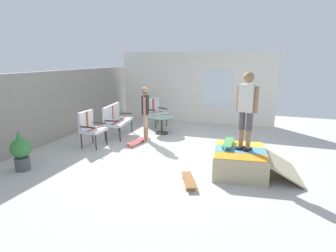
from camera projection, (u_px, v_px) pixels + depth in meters
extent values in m
cube|color=beige|center=(179.00, 153.00, 7.65)|extent=(12.00, 12.00, 0.10)
cube|color=gray|center=(55.00, 106.00, 8.65)|extent=(9.00, 0.20, 2.10)
cube|color=white|center=(195.00, 88.00, 10.97)|extent=(0.20, 6.00, 2.70)
cube|color=silver|center=(218.00, 89.00, 10.59)|extent=(0.03, 1.10, 1.40)
cube|color=tan|center=(239.00, 161.00, 6.22)|extent=(1.48, 1.26, 0.52)
cube|color=orange|center=(241.00, 157.00, 5.73)|extent=(0.56, 1.11, 0.01)
cube|color=#4C99D8|center=(240.00, 150.00, 6.15)|extent=(0.56, 1.11, 0.01)
cube|color=yellow|center=(239.00, 144.00, 6.58)|extent=(0.56, 1.11, 0.01)
cylinder|color=#B2B2B7|center=(215.00, 150.00, 6.27)|extent=(1.29, 0.21, 0.05)
cube|color=tan|center=(281.00, 165.00, 6.05)|extent=(1.39, 0.89, 0.43)
cylinder|color=#2D2823|center=(120.00, 135.00, 8.48)|extent=(0.04, 0.04, 0.44)
cylinder|color=#2D2823|center=(132.00, 126.00, 9.60)|extent=(0.04, 0.04, 0.44)
cylinder|color=#2D2823|center=(105.00, 134.00, 8.57)|extent=(0.04, 0.04, 0.44)
cylinder|color=#2D2823|center=(119.00, 125.00, 9.69)|extent=(0.04, 0.04, 0.44)
cube|color=silver|center=(119.00, 122.00, 9.02)|extent=(1.32, 0.73, 0.08)
cube|color=#B74738|center=(119.00, 121.00, 9.01)|extent=(1.21, 0.27, 0.00)
cube|color=silver|center=(112.00, 113.00, 9.00)|extent=(1.25, 0.26, 0.50)
cube|color=#B74738|center=(112.00, 113.00, 9.00)|extent=(0.11, 0.10, 0.46)
cube|color=#2D2823|center=(112.00, 121.00, 8.41)|extent=(0.11, 0.47, 0.04)
cube|color=#2D2823|center=(125.00, 113.00, 9.56)|extent=(0.11, 0.47, 0.04)
cylinder|color=#2D2823|center=(156.00, 122.00, 10.11)|extent=(0.04, 0.04, 0.44)
cylinder|color=#2D2823|center=(167.00, 120.00, 10.48)|extent=(0.04, 0.04, 0.44)
cylinder|color=#2D2823|center=(147.00, 120.00, 10.43)|extent=(0.04, 0.04, 0.44)
cylinder|color=#2D2823|center=(158.00, 118.00, 10.80)|extent=(0.04, 0.04, 0.44)
cube|color=silver|center=(157.00, 113.00, 10.39)|extent=(0.80, 0.77, 0.08)
cube|color=#B74738|center=(157.00, 112.00, 10.38)|extent=(0.56, 0.35, 0.00)
cube|color=silver|center=(153.00, 105.00, 10.49)|extent=(0.59, 0.35, 0.50)
cube|color=#B74738|center=(153.00, 105.00, 10.49)|extent=(0.13, 0.12, 0.46)
cube|color=#2D2823|center=(151.00, 110.00, 10.16)|extent=(0.25, 0.44, 0.04)
cube|color=#2D2823|center=(162.00, 108.00, 10.55)|extent=(0.25, 0.44, 0.04)
cylinder|color=#2D2823|center=(96.00, 143.00, 7.70)|extent=(0.04, 0.04, 0.44)
cylinder|color=#2D2823|center=(106.00, 138.00, 8.19)|extent=(0.04, 0.04, 0.44)
cylinder|color=#2D2823|center=(81.00, 141.00, 7.85)|extent=(0.04, 0.04, 0.44)
cylinder|color=#2D2823|center=(93.00, 136.00, 8.34)|extent=(0.04, 0.04, 0.44)
cube|color=silver|center=(94.00, 130.00, 7.96)|extent=(0.62, 0.56, 0.08)
cube|color=#B74738|center=(94.00, 129.00, 7.95)|extent=(0.58, 0.11, 0.00)
cube|color=silver|center=(86.00, 120.00, 7.97)|extent=(0.62, 0.09, 0.50)
cube|color=#B74738|center=(86.00, 120.00, 7.97)|extent=(0.10, 0.08, 0.46)
cube|color=#2D2823|center=(87.00, 127.00, 7.66)|extent=(0.04, 0.47, 0.04)
cube|color=#2D2823|center=(99.00, 123.00, 8.19)|extent=(0.04, 0.47, 0.04)
cylinder|color=#2D2823|center=(162.00, 125.00, 9.42)|extent=(0.06, 0.06, 0.55)
cylinder|color=#2D2823|center=(162.00, 133.00, 9.48)|extent=(0.44, 0.44, 0.03)
cylinder|color=#425651|center=(162.00, 117.00, 9.35)|extent=(0.90, 0.90, 0.02)
cube|color=silver|center=(146.00, 140.00, 8.64)|extent=(0.16, 0.26, 0.05)
cylinder|color=#9E7051|center=(145.00, 133.00, 8.58)|extent=(0.10, 0.10, 0.39)
cylinder|color=tan|center=(145.00, 121.00, 8.49)|extent=(0.13, 0.13, 0.39)
cube|color=silver|center=(147.00, 138.00, 8.80)|extent=(0.16, 0.26, 0.05)
cylinder|color=#9E7051|center=(146.00, 132.00, 8.75)|extent=(0.10, 0.10, 0.39)
cylinder|color=tan|center=(146.00, 120.00, 8.66)|extent=(0.13, 0.13, 0.39)
cube|color=#262628|center=(145.00, 105.00, 8.46)|extent=(0.35, 0.25, 0.57)
sphere|color=#9E7051|center=(145.00, 90.00, 8.36)|extent=(0.22, 0.22, 0.22)
cylinder|color=#9E7051|center=(144.00, 106.00, 8.27)|extent=(0.08, 0.08, 0.54)
cylinder|color=#9E7051|center=(147.00, 104.00, 8.66)|extent=(0.08, 0.08, 0.54)
cube|color=black|center=(248.00, 149.00, 6.09)|extent=(0.26, 0.19, 0.05)
cylinder|color=#9E7051|center=(248.00, 139.00, 6.04)|extent=(0.10, 0.10, 0.39)
cylinder|color=#4C4C51|center=(249.00, 122.00, 5.95)|extent=(0.13, 0.13, 0.39)
cube|color=black|center=(240.00, 148.00, 6.20)|extent=(0.26, 0.19, 0.05)
cylinder|color=#9E7051|center=(241.00, 138.00, 6.14)|extent=(0.10, 0.10, 0.39)
cylinder|color=#4C4C51|center=(242.00, 120.00, 6.05)|extent=(0.13, 0.13, 0.39)
cube|color=silver|center=(247.00, 98.00, 5.88)|extent=(0.28, 0.36, 0.58)
sphere|color=#9E7051|center=(249.00, 77.00, 5.78)|extent=(0.22, 0.22, 0.22)
cylinder|color=#9E7051|center=(256.00, 100.00, 5.76)|extent=(0.08, 0.08, 0.55)
cylinder|color=#9E7051|center=(238.00, 98.00, 6.01)|extent=(0.08, 0.08, 0.55)
cube|color=#B23838|center=(137.00, 141.00, 8.28)|extent=(0.82, 0.35, 0.02)
cylinder|color=gold|center=(145.00, 141.00, 8.49)|extent=(0.06, 0.04, 0.06)
cylinder|color=gold|center=(140.00, 140.00, 8.57)|extent=(0.06, 0.04, 0.06)
cylinder|color=gold|center=(133.00, 146.00, 8.02)|extent=(0.06, 0.04, 0.06)
cylinder|color=gold|center=(129.00, 145.00, 8.10)|extent=(0.06, 0.04, 0.06)
cube|color=brown|center=(189.00, 180.00, 5.67)|extent=(0.82, 0.49, 0.02)
cylinder|color=gold|center=(191.00, 177.00, 5.96)|extent=(0.06, 0.05, 0.06)
cylinder|color=gold|center=(183.00, 177.00, 5.95)|extent=(0.06, 0.05, 0.06)
cylinder|color=gold|center=(195.00, 189.00, 5.42)|extent=(0.06, 0.05, 0.06)
cylinder|color=gold|center=(186.00, 189.00, 5.41)|extent=(0.06, 0.05, 0.06)
cube|color=#3F8C4C|center=(228.00, 142.00, 6.38)|extent=(0.80, 0.21, 0.01)
cylinder|color=gold|center=(233.00, 142.00, 6.63)|extent=(0.06, 0.03, 0.06)
cylinder|color=gold|center=(226.00, 141.00, 6.68)|extent=(0.06, 0.03, 0.06)
cylinder|color=gold|center=(230.00, 149.00, 6.11)|extent=(0.06, 0.03, 0.06)
cylinder|color=gold|center=(223.00, 148.00, 6.16)|extent=(0.06, 0.03, 0.06)
cylinder|color=#515156|center=(23.00, 164.00, 6.36)|extent=(0.32, 0.32, 0.30)
sphere|color=#387F3D|center=(21.00, 148.00, 6.27)|extent=(0.44, 0.44, 0.44)
cone|color=#387F3D|center=(19.00, 137.00, 6.21)|extent=(0.24, 0.24, 0.28)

